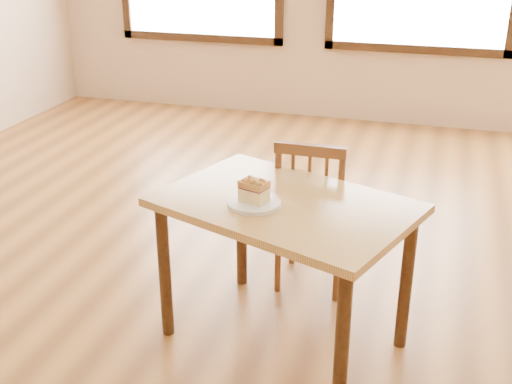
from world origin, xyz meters
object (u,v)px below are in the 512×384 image
Objects in this scene: cafe_chair_main at (314,212)px; plate at (254,203)px; cafe_table_main at (285,223)px; cake_slice at (254,190)px.

cafe_chair_main is 3.74× the size of plate.
cafe_table_main is 9.38× the size of cake_slice.
plate is (-0.15, -0.63, 0.30)m from cafe_chair_main.
cafe_chair_main is 0.71m from plate.
cafe_chair_main is (0.03, 0.55, -0.19)m from cafe_table_main.
cake_slice is (-0.12, -0.08, 0.18)m from cafe_table_main.
plate is at bearing 33.57° from cake_slice.
cafe_chair_main is 0.74m from cake_slice.
plate reaches higher than cafe_table_main.
cafe_table_main is at bearing 50.20° from cake_slice.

